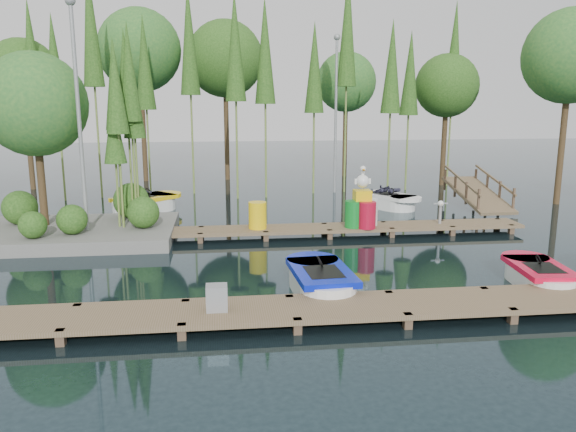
{
  "coord_description": "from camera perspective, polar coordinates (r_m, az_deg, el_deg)",
  "views": [
    {
      "loc": [
        -1.37,
        -14.96,
        4.34
      ],
      "look_at": [
        0.5,
        0.5,
        1.1
      ],
      "focal_mm": 35.0,
      "sensor_mm": 36.0,
      "label": 1
    }
  ],
  "objects": [
    {
      "name": "ramp",
      "position": [
        24.13,
        18.67,
        2.18
      ],
      "size": [
        1.5,
        3.94,
        1.49
      ],
      "color": "brown",
      "rests_on": "ground"
    },
    {
      "name": "boat_yellow_far",
      "position": [
        22.74,
        -14.27,
        1.19
      ],
      "size": [
        3.09,
        3.04,
        1.5
      ],
      "rotation": [
        0.0,
        0.0,
        0.42
      ],
      "color": "white",
      "rests_on": "ground"
    },
    {
      "name": "lamp_island",
      "position": [
        17.95,
        -20.58,
        10.77
      ],
      "size": [
        0.3,
        0.3,
        7.25
      ],
      "color": "gray",
      "rests_on": "ground"
    },
    {
      "name": "ground_plane",
      "position": [
        15.64,
        -1.6,
        -4.36
      ],
      "size": [
        90.0,
        90.0,
        0.0
      ],
      "primitive_type": "plane",
      "color": "#1C2D34"
    },
    {
      "name": "boat_white_far",
      "position": [
        23.19,
        10.2,
        1.5
      ],
      "size": [
        2.56,
        2.94,
        1.29
      ],
      "rotation": [
        0.0,
        0.0,
        -0.27
      ],
      "color": "white",
      "rests_on": "ground"
    },
    {
      "name": "seagull_post",
      "position": [
        19.21,
        15.23,
        0.78
      ],
      "size": [
        0.48,
        0.26,
        0.77
      ],
      "color": "gray",
      "rests_on": "far_dock"
    },
    {
      "name": "boat_red",
      "position": [
        14.6,
        24.08,
        -5.61
      ],
      "size": [
        1.36,
        2.58,
        0.83
      ],
      "rotation": [
        0.0,
        0.0,
        -0.1
      ],
      "color": "white",
      "rests_on": "ground"
    },
    {
      "name": "boat_blue",
      "position": [
        12.9,
        3.33,
        -6.67
      ],
      "size": [
        1.42,
        2.85,
        0.93
      ],
      "rotation": [
        0.0,
        0.0,
        0.06
      ],
      "color": "white",
      "rests_on": "ground"
    },
    {
      "name": "near_dock",
      "position": [
        11.32,
        0.53,
        -9.51
      ],
      "size": [
        18.0,
        1.5,
        0.5
      ],
      "color": "brown",
      "rests_on": "ground"
    },
    {
      "name": "far_dock",
      "position": [
        18.1,
        0.81,
        -1.38
      ],
      "size": [
        15.0,
        1.2,
        0.5
      ],
      "color": "brown",
      "rests_on": "ground"
    },
    {
      "name": "drum_cluster",
      "position": [
        18.23,
        7.63,
        0.7
      ],
      "size": [
        1.14,
        1.05,
        1.97
      ],
      "color": "#0E7E23",
      "rests_on": "far_dock"
    },
    {
      "name": "lamp_rear",
      "position": [
        26.51,
        4.9,
        11.54
      ],
      "size": [
        0.3,
        0.3,
        7.25
      ],
      "color": "gray",
      "rests_on": "ground"
    },
    {
      "name": "island",
      "position": [
        18.94,
        -22.15,
        7.39
      ],
      "size": [
        6.2,
        4.2,
        6.75
      ],
      "color": "slate",
      "rests_on": "ground"
    },
    {
      "name": "tree_screen",
      "position": [
        25.63,
        -8.69,
        15.6
      ],
      "size": [
        34.42,
        18.53,
        10.31
      ],
      "color": "#44321D",
      "rests_on": "ground"
    },
    {
      "name": "utility_cabinet",
      "position": [
        11.13,
        -7.25,
        -8.24
      ],
      "size": [
        0.42,
        0.35,
        0.51
      ],
      "primitive_type": "cube",
      "color": "gray",
      "rests_on": "near_dock"
    },
    {
      "name": "yellow_barrel",
      "position": [
        17.87,
        -3.11,
        0.07
      ],
      "size": [
        0.57,
        0.57,
        0.86
      ],
      "primitive_type": "cylinder",
      "color": "yellow",
      "rests_on": "far_dock"
    }
  ]
}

